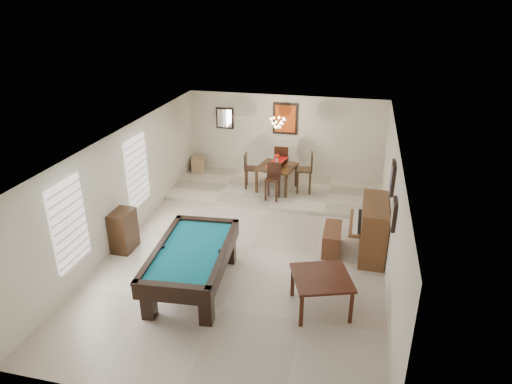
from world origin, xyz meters
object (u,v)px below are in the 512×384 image
at_px(apothecary_chest, 124,230).
at_px(dining_chair_east, 304,173).
at_px(pool_table, 193,268).
at_px(square_table, 321,293).
at_px(flower_vase, 277,158).
at_px(dining_chair_north, 282,162).
at_px(dining_table, 277,176).
at_px(dining_chair_west, 251,171).
at_px(upright_piano, 367,228).
at_px(dining_chair_south, 273,182).
at_px(piano_bench, 332,239).
at_px(chandelier, 278,119).
at_px(corner_bench, 198,164).

xyz_separation_m(apothecary_chest, dining_chair_east, (3.56, 3.88, 0.23)).
distance_m(pool_table, square_table, 2.53).
height_order(apothecary_chest, flower_vase, flower_vase).
bearing_deg(dining_chair_north, dining_chair_east, 131.85).
bearing_deg(apothecary_chest, dining_table, 54.53).
height_order(dining_chair_west, dining_chair_east, dining_chair_east).
distance_m(upright_piano, dining_chair_south, 3.30).
bearing_deg(piano_bench, upright_piano, 3.55).
height_order(dining_table, dining_chair_north, dining_chair_north).
bearing_deg(dining_chair_south, pool_table, -97.22).
bearing_deg(pool_table, dining_chair_west, 85.40).
xyz_separation_m(pool_table, flower_vase, (0.74, 4.91, 0.66)).
relative_size(pool_table, chandelier, 4.26).
height_order(flower_vase, dining_chair_west, flower_vase).
bearing_deg(flower_vase, dining_chair_east, -0.42).
bearing_deg(piano_bench, flower_vase, 122.58).
xyz_separation_m(pool_table, dining_chair_south, (0.76, 4.21, 0.20)).
bearing_deg(pool_table, dining_chair_south, 75.15).
distance_m(pool_table, dining_chair_west, 4.89).
xyz_separation_m(square_table, flower_vase, (-1.79, 5.02, 0.73)).
bearing_deg(upright_piano, flower_vase, 132.30).
bearing_deg(dining_chair_west, chandelier, -95.54).
xyz_separation_m(dining_chair_east, chandelier, (-0.80, 0.00, 1.50)).
distance_m(dining_table, dining_chair_east, 0.81).
bearing_deg(dining_chair_east, chandelier, -97.32).
bearing_deg(piano_bench, pool_table, -141.36).
height_order(square_table, corner_bench, square_table).
bearing_deg(flower_vase, square_table, -70.40).
bearing_deg(dining_chair_north, dining_chair_south, 86.47).
bearing_deg(flower_vase, dining_chair_south, -88.51).
xyz_separation_m(flower_vase, dining_chair_south, (0.02, -0.71, -0.45)).
distance_m(pool_table, dining_table, 4.97).
height_order(piano_bench, dining_chair_north, dining_chair_north).
bearing_deg(square_table, flower_vase, 109.60).
relative_size(dining_chair_south, chandelier, 1.70).
height_order(upright_piano, chandelier, chandelier).
height_order(flower_vase, corner_bench, flower_vase).
height_order(flower_vase, dining_chair_east, dining_chair_east).
relative_size(apothecary_chest, chandelier, 1.58).
bearing_deg(dining_chair_east, upright_piano, 25.01).
bearing_deg(dining_chair_east, dining_chair_south, -55.08).
height_order(square_table, dining_table, dining_table).
distance_m(upright_piano, piano_bench, 0.81).
bearing_deg(dining_table, flower_vase, 0.00).
bearing_deg(dining_chair_west, piano_bench, -145.18).
bearing_deg(piano_bench, dining_chair_east, 109.91).
bearing_deg(apothecary_chest, dining_chair_west, 62.28).
bearing_deg(dining_chair_east, apothecary_chest, -49.71).
distance_m(flower_vase, dining_chair_west, 0.87).
bearing_deg(dining_chair_south, dining_chair_east, 45.14).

